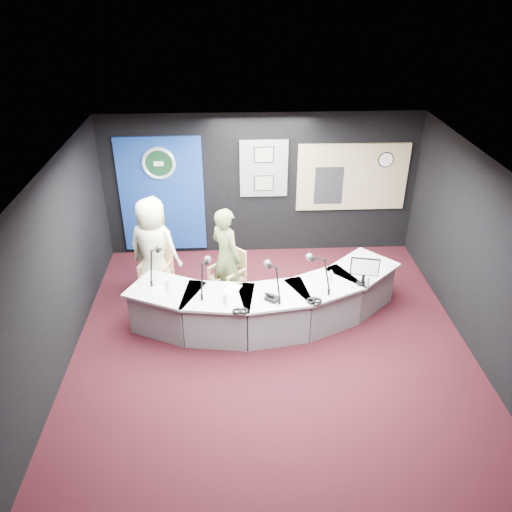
{
  "coord_description": "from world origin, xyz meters",
  "views": [
    {
      "loc": [
        -0.54,
        -6.21,
        5.09
      ],
      "look_at": [
        -0.2,
        0.8,
        1.1
      ],
      "focal_mm": 36.0,
      "sensor_mm": 36.0,
      "label": 1
    }
  ],
  "objects_px": {
    "armchair_right": "(227,275)",
    "person_woman": "(226,257)",
    "armchair_left": "(156,269)",
    "broadcast_desk": "(266,303)",
    "person_man": "(154,249)"
  },
  "relations": [
    {
      "from": "broadcast_desk",
      "to": "person_woman",
      "type": "xyz_separation_m",
      "value": [
        -0.63,
        0.66,
        0.5
      ]
    },
    {
      "from": "armchair_left",
      "to": "person_man",
      "type": "xyz_separation_m",
      "value": [
        0.0,
        0.0,
        0.4
      ]
    },
    {
      "from": "armchair_left",
      "to": "armchair_right",
      "type": "distance_m",
      "value": 1.25
    },
    {
      "from": "broadcast_desk",
      "to": "armchair_right",
      "type": "xyz_separation_m",
      "value": [
        -0.63,
        0.66,
        0.13
      ]
    },
    {
      "from": "person_man",
      "to": "person_woman",
      "type": "relative_size",
      "value": 1.06
    },
    {
      "from": "armchair_right",
      "to": "person_man",
      "type": "xyz_separation_m",
      "value": [
        -1.22,
        0.24,
        0.41
      ]
    },
    {
      "from": "broadcast_desk",
      "to": "armchair_left",
      "type": "relative_size",
      "value": 4.29
    },
    {
      "from": "armchair_left",
      "to": "person_man",
      "type": "bearing_deg",
      "value": 12.66
    },
    {
      "from": "armchair_right",
      "to": "person_woman",
      "type": "height_order",
      "value": "person_woman"
    },
    {
      "from": "broadcast_desk",
      "to": "armchair_right",
      "type": "distance_m",
      "value": 0.92
    },
    {
      "from": "person_woman",
      "to": "armchair_right",
      "type": "bearing_deg",
      "value": -0.0
    },
    {
      "from": "armchair_right",
      "to": "armchair_left",
      "type": "bearing_deg",
      "value": -145.24
    },
    {
      "from": "armchair_right",
      "to": "person_woman",
      "type": "distance_m",
      "value": 0.36
    },
    {
      "from": "person_man",
      "to": "broadcast_desk",
      "type": "bearing_deg",
      "value": 173.1
    },
    {
      "from": "armchair_left",
      "to": "broadcast_desk",
      "type": "bearing_deg",
      "value": -13.12
    }
  ]
}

